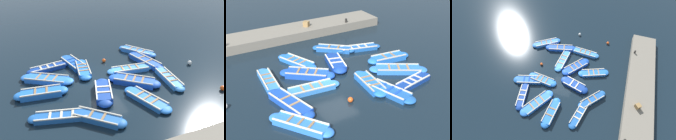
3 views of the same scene
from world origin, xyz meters
The scene contains 22 objects.
ground_plane centered at (0.00, 0.00, 0.00)m, with size 120.00×120.00×0.00m, color black.
boat_broadside centered at (-1.71, -4.09, 0.17)m, with size 3.66×1.01×0.40m.
boat_outer_right centered at (-0.43, 4.76, 0.20)m, with size 1.17×3.49×0.46m.
boat_mid_row centered at (1.89, 1.38, 0.18)m, with size 3.53×1.22×0.42m.
boat_centre centered at (3.29, 1.87, 0.17)m, with size 3.72×1.88×0.39m.
boat_far_corner centered at (-1.21, -1.54, 0.20)m, with size 3.08×3.55×0.47m.
boat_bow_out centered at (3.14, 3.92, 0.16)m, with size 1.34×3.45×0.37m.
boat_alongside centered at (-1.73, 0.95, 0.20)m, with size 3.44×1.73×0.47m.
boat_outer_left centered at (-4.00, 2.10, 0.17)m, with size 2.78×3.08×0.41m.
boat_stern_in centered at (-3.15, 3.92, 0.15)m, with size 1.55×3.75×0.36m.
boat_near_quay centered at (1.48, -3.88, 0.19)m, with size 4.02×1.77×0.44m.
boat_drifting centered at (0.60, -2.07, 0.16)m, with size 1.12×3.78×0.37m.
boat_end_of_row centered at (3.59, -4.18, 0.18)m, with size 3.54×2.82×0.42m.
boat_tucked centered at (-3.40, -1.34, 0.15)m, with size 3.64×2.11×0.35m.
boat_inner_gap centered at (1.32, 4.22, 0.17)m, with size 2.88×3.92×0.40m.
quay_wall centered at (-8.60, 0.00, 0.38)m, with size 2.81×17.60×0.76m.
bollard_north centered at (-7.55, -5.44, 0.93)m, with size 0.20×0.20×0.35m, color black.
bollard_mid_north centered at (-7.55, 5.44, 0.93)m, with size 0.20×0.20×0.35m, color black.
wooden_crate centered at (-8.39, 1.82, 0.99)m, with size 0.46×0.46×0.46m, color olive.
buoy_orange_near centered at (-0.15, -7.19, 0.18)m, with size 0.36×0.36×0.36m, color silver.
buoy_yellow_far centered at (-4.16, -6.73, 0.18)m, with size 0.35×0.35×0.35m, color #E05119.
buoy_white_drifting centered at (2.87, -0.68, 0.16)m, with size 0.32×0.32×0.32m, color #E05119.
Camera 3 is at (-3.82, 10.93, 16.71)m, focal length 28.00 mm.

